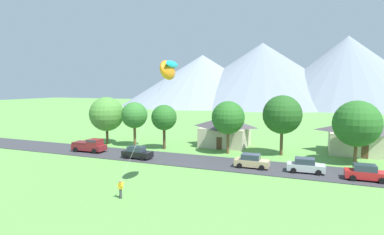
% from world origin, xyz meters
% --- Properties ---
extents(road_strip, '(160.00, 7.00, 0.08)m').
position_xyz_m(road_strip, '(0.00, 29.24, 0.04)').
color(road_strip, '#38383D').
rests_on(road_strip, ground).
extents(mountain_central_ridge, '(76.09, 76.09, 27.72)m').
position_xyz_m(mountain_central_ridge, '(-17.13, 158.90, 13.86)').
color(mountain_central_ridge, gray).
rests_on(mountain_central_ridge, ground).
extents(mountain_far_east_ridge, '(84.74, 84.74, 34.16)m').
position_xyz_m(mountain_far_east_ridge, '(24.34, 160.26, 17.08)').
color(mountain_far_east_ridge, gray).
rests_on(mountain_far_east_ridge, ground).
extents(mountain_west_ridge, '(86.84, 86.84, 26.79)m').
position_xyz_m(mountain_west_ridge, '(-47.08, 152.12, 13.40)').
color(mountain_west_ridge, gray).
rests_on(mountain_west_ridge, ground).
extents(mountain_east_ridge, '(100.73, 100.73, 32.94)m').
position_xyz_m(mountain_east_ridge, '(-16.51, 161.45, 16.47)').
color(mountain_east_ridge, gray).
rests_on(mountain_east_ridge, ground).
extents(house_leftmost, '(8.06, 7.48, 5.02)m').
position_xyz_m(house_leftmost, '(-3.33, 41.37, 2.60)').
color(house_leftmost, beige).
rests_on(house_leftmost, ground).
extents(house_left_center, '(9.76, 7.79, 5.14)m').
position_xyz_m(house_left_center, '(17.43, 42.96, 2.66)').
color(house_left_center, beige).
rests_on(house_left_center, ground).
extents(tree_near_left, '(5.97, 5.97, 8.24)m').
position_xyz_m(tree_near_left, '(-23.17, 35.62, 5.25)').
color(tree_near_left, brown).
rests_on(tree_near_left, ground).
extents(tree_left_of_center, '(4.40, 4.40, 7.46)m').
position_xyz_m(tree_left_of_center, '(-17.49, 35.58, 5.23)').
color(tree_left_of_center, brown).
rests_on(tree_left_of_center, ground).
extents(tree_center, '(5.64, 5.64, 8.83)m').
position_xyz_m(tree_center, '(6.32, 37.38, 6.00)').
color(tree_center, brown).
rests_on(tree_center, ground).
extents(tree_right_of_center, '(4.95, 4.95, 7.93)m').
position_xyz_m(tree_right_of_center, '(-1.28, 35.58, 5.43)').
color(tree_right_of_center, brown).
rests_on(tree_right_of_center, ground).
extents(tree_near_right, '(4.09, 4.09, 7.17)m').
position_xyz_m(tree_near_right, '(-11.70, 35.11, 5.09)').
color(tree_near_right, '#4C3823').
rests_on(tree_near_right, ground).
extents(tree_far_right, '(6.00, 6.00, 8.31)m').
position_xyz_m(tree_far_right, '(15.85, 35.70, 5.30)').
color(tree_far_right, brown).
rests_on(tree_far_right, ground).
extents(parked_car_tan_west_end, '(4.20, 2.09, 1.68)m').
position_xyz_m(parked_car_tan_west_end, '(3.66, 28.57, 0.87)').
color(parked_car_tan_west_end, tan).
rests_on(parked_car_tan_west_end, road_strip).
extents(parked_car_silver_mid_west, '(4.27, 2.22, 1.68)m').
position_xyz_m(parked_car_silver_mid_west, '(9.95, 28.72, 0.87)').
color(parked_car_silver_mid_west, '#B7BCC1').
rests_on(parked_car_silver_mid_west, road_strip).
extents(parked_car_red_mid_east, '(4.22, 2.11, 1.68)m').
position_xyz_m(parked_car_red_mid_east, '(16.05, 27.90, 0.87)').
color(parked_car_red_mid_east, red).
rests_on(parked_car_red_mid_east, road_strip).
extents(parked_car_black_east_end, '(4.27, 2.21, 1.68)m').
position_xyz_m(parked_car_black_east_end, '(-12.16, 27.62, 0.87)').
color(parked_car_black_east_end, black).
rests_on(parked_car_black_east_end, road_strip).
extents(pickup_truck_maroon_west_side, '(5.26, 2.46, 1.99)m').
position_xyz_m(pickup_truck_maroon_west_side, '(-21.29, 28.78, 1.06)').
color(pickup_truck_maroon_west_side, maroon).
rests_on(pickup_truck_maroon_west_side, road_strip).
extents(kite_flyer_with_kite, '(4.08, 5.69, 12.66)m').
position_xyz_m(kite_flyer_with_kite, '(-2.40, 17.44, 11.51)').
color(kite_flyer_with_kite, '#3D3D42').
rests_on(kite_flyer_with_kite, ground).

